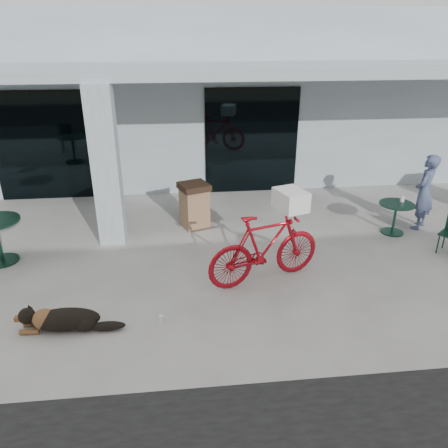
{
  "coord_description": "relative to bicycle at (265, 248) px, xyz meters",
  "views": [
    {
      "loc": [
        -0.11,
        -6.04,
        4.01
      ],
      "look_at": [
        0.61,
        0.63,
        1.0
      ],
      "focal_mm": 35.0,
      "sensor_mm": 36.0,
      "label": 1
    }
  ],
  "objects": [
    {
      "name": "ground",
      "position": [
        -1.28,
        -0.4,
        -0.63
      ],
      "size": [
        80.0,
        80.0,
        0.0
      ],
      "primitive_type": "plane",
      "color": "beige",
      "rests_on": "ground"
    },
    {
      "name": "building",
      "position": [
        -1.28,
        8.1,
        1.62
      ],
      "size": [
        22.0,
        7.0,
        4.5
      ],
      "primitive_type": "cube",
      "color": "silver",
      "rests_on": "ground"
    },
    {
      "name": "storefront_glass_left",
      "position": [
        -4.48,
        4.58,
        0.72
      ],
      "size": [
        2.8,
        0.06,
        2.7
      ],
      "primitive_type": "cube",
      "color": "black",
      "rests_on": "ground"
    },
    {
      "name": "storefront_glass_right",
      "position": [
        0.52,
        4.58,
        0.72
      ],
      "size": [
        2.4,
        0.06,
        2.7
      ],
      "primitive_type": "cube",
      "color": "black",
      "rests_on": "ground"
    },
    {
      "name": "column",
      "position": [
        -2.78,
        1.9,
        0.93
      ],
      "size": [
        0.5,
        0.5,
        3.12
      ],
      "primitive_type": "cube",
      "color": "silver",
      "rests_on": "ground"
    },
    {
      "name": "overhang",
      "position": [
        -1.28,
        3.2,
        2.58
      ],
      "size": [
        22.0,
        2.8,
        0.18
      ],
      "primitive_type": "cube",
      "color": "silver",
      "rests_on": "column"
    },
    {
      "name": "bicycle",
      "position": [
        0.0,
        0.0,
        0.0
      ],
      "size": [
        2.17,
        1.22,
        1.26
      ],
      "primitive_type": "imported",
      "rotation": [
        0.0,
        0.0,
        1.89
      ],
      "color": "#AA0D19",
      "rests_on": "ground"
    },
    {
      "name": "laundry_basket",
      "position": [
        0.43,
        0.14,
        0.79
      ],
      "size": [
        0.57,
        0.66,
        0.33
      ],
      "primitive_type": "cube",
      "rotation": [
        0.0,
        0.0,
        1.89
      ],
      "color": "white",
      "rests_on": "bicycle"
    },
    {
      "name": "dog",
      "position": [
        -3.12,
        -1.04,
        -0.44
      ],
      "size": [
        1.16,
        0.42,
        0.38
      ],
      "primitive_type": null,
      "rotation": [
        0.0,
        0.0,
        -0.03
      ],
      "color": "black",
      "rests_on": "ground"
    },
    {
      "name": "cup_near_dog",
      "position": [
        -1.75,
        -0.99,
        -0.58
      ],
      "size": [
        0.09,
        0.09,
        0.09
      ],
      "primitive_type": "cylinder",
      "rotation": [
        0.0,
        0.0,
        -0.26
      ],
      "color": "white",
      "rests_on": "ground"
    },
    {
      "name": "cafe_table_far",
      "position": [
        3.11,
        1.6,
        -0.29
      ],
      "size": [
        0.74,
        0.74,
        0.67
      ],
      "primitive_type": null,
      "rotation": [
        0.0,
        0.0,
        -0.03
      ],
      "color": "#113225",
      "rests_on": "ground"
    },
    {
      "name": "person",
      "position": [
        3.79,
        1.8,
        0.19
      ],
      "size": [
        0.7,
        0.7,
        1.65
      ],
      "primitive_type": "imported",
      "rotation": [
        0.0,
        0.0,
        3.92
      ],
      "color": "#465176",
      "rests_on": "ground"
    },
    {
      "name": "cup_on_table",
      "position": [
        3.26,
        1.69,
        0.1
      ],
      "size": [
        0.09,
        0.09,
        0.11
      ],
      "primitive_type": "cylinder",
      "rotation": [
        0.0,
        0.0,
        -0.03
      ],
      "color": "white",
      "rests_on": "cafe_table_far"
    },
    {
      "name": "trash_receptacle",
      "position": [
        -1.08,
        2.4,
        -0.13
      ],
      "size": [
        0.75,
        0.75,
        0.99
      ],
      "primitive_type": null,
      "rotation": [
        0.0,
        0.0,
        0.36
      ],
      "color": "#8C6748",
      "rests_on": "ground"
    }
  ]
}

